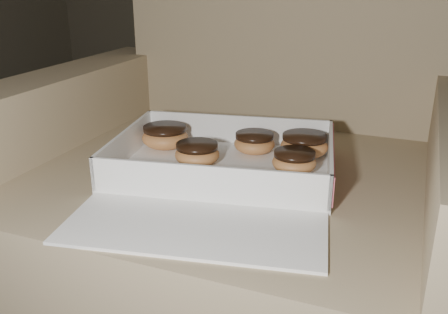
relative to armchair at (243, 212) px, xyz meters
name	(u,v)px	position (x,y,z in m)	size (l,w,h in m)	color
armchair	(243,212)	(0.00, 0.00, 0.00)	(0.96, 0.81, 1.00)	tan
bakery_box	(221,173)	(0.00, -0.14, 0.15)	(0.47, 0.53, 0.07)	white
donut_a	(304,145)	(0.12, 0.01, 0.17)	(0.09, 0.09, 0.05)	#DD8D4D
donut_b	(165,136)	(-0.16, -0.04, 0.17)	(0.10, 0.10, 0.05)	#DD8D4D
donut_c	(294,161)	(0.12, -0.07, 0.16)	(0.08, 0.08, 0.04)	#DD8D4D
donut_d	(197,153)	(-0.06, -0.10, 0.16)	(0.09, 0.09, 0.04)	#DD8D4D
donut_e	(254,142)	(0.02, 0.00, 0.16)	(0.08, 0.08, 0.04)	#DD8D4D
crumb_a	(193,171)	(-0.05, -0.14, 0.14)	(0.01, 0.01, 0.00)	black
crumb_b	(301,184)	(0.15, -0.13, 0.14)	(0.01, 0.01, 0.00)	black
crumb_c	(203,176)	(-0.02, -0.16, 0.14)	(0.01, 0.01, 0.00)	black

